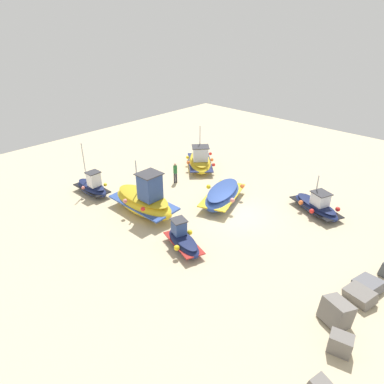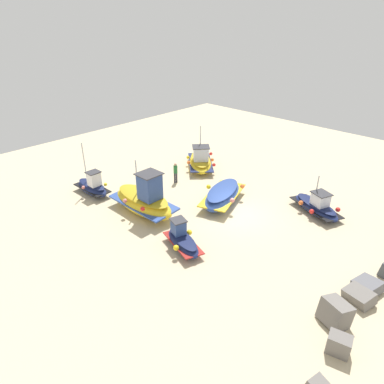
{
  "view_description": "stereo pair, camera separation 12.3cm",
  "coord_description": "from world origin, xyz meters",
  "px_view_note": "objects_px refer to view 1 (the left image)",
  "views": [
    {
      "loc": [
        16.92,
        11.83,
        12.19
      ],
      "look_at": [
        1.01,
        -3.24,
        0.9
      ],
      "focal_mm": 32.11,
      "sensor_mm": 36.0,
      "label": 1
    },
    {
      "loc": [
        16.83,
        11.92,
        12.19
      ],
      "look_at": [
        1.01,
        -3.24,
        0.9
      ],
      "focal_mm": 32.11,
      "sensor_mm": 36.0,
      "label": 2
    }
  ],
  "objects_px": {
    "fishing_boat_4": "(223,195)",
    "fishing_boat_0": "(92,187)",
    "fishing_boat_3": "(200,161)",
    "fishing_boat_2": "(183,241)",
    "person_walking": "(175,171)",
    "fishing_boat_5": "(144,200)",
    "fishing_boat_1": "(316,206)"
  },
  "relations": [
    {
      "from": "fishing_boat_2",
      "to": "fishing_boat_4",
      "type": "relative_size",
      "value": 0.64
    },
    {
      "from": "person_walking",
      "to": "fishing_boat_3",
      "type": "bearing_deg",
      "value": -57.28
    },
    {
      "from": "fishing_boat_1",
      "to": "fishing_boat_3",
      "type": "xyz_separation_m",
      "value": [
        -0.23,
        -11.07,
        0.16
      ]
    },
    {
      "from": "fishing_boat_2",
      "to": "fishing_boat_5",
      "type": "distance_m",
      "value": 4.96
    },
    {
      "from": "fishing_boat_2",
      "to": "fishing_boat_4",
      "type": "xyz_separation_m",
      "value": [
        -5.92,
        -1.83,
        0.09
      ]
    },
    {
      "from": "fishing_boat_0",
      "to": "fishing_boat_4",
      "type": "distance_m",
      "value": 9.9
    },
    {
      "from": "fishing_boat_0",
      "to": "fishing_boat_2",
      "type": "distance_m",
      "value": 9.86
    },
    {
      "from": "fishing_boat_4",
      "to": "fishing_boat_3",
      "type": "bearing_deg",
      "value": -142.02
    },
    {
      "from": "fishing_boat_0",
      "to": "fishing_boat_3",
      "type": "xyz_separation_m",
      "value": [
        -9.39,
        2.55,
        0.06
      ]
    },
    {
      "from": "fishing_boat_0",
      "to": "fishing_boat_2",
      "type": "relative_size",
      "value": 1.19
    },
    {
      "from": "person_walking",
      "to": "fishing_boat_0",
      "type": "bearing_deg",
      "value": 85.14
    },
    {
      "from": "fishing_boat_0",
      "to": "fishing_boat_3",
      "type": "height_order",
      "value": "fishing_boat_0"
    },
    {
      "from": "fishing_boat_4",
      "to": "fishing_boat_0",
      "type": "bearing_deg",
      "value": -72.97
    },
    {
      "from": "fishing_boat_4",
      "to": "fishing_boat_5",
      "type": "bearing_deg",
      "value": -50.5
    },
    {
      "from": "fishing_boat_0",
      "to": "fishing_boat_1",
      "type": "height_order",
      "value": "fishing_boat_0"
    },
    {
      "from": "fishing_boat_1",
      "to": "fishing_boat_3",
      "type": "distance_m",
      "value": 11.08
    },
    {
      "from": "fishing_boat_2",
      "to": "fishing_boat_5",
      "type": "xyz_separation_m",
      "value": [
        -1.09,
        -4.82,
        0.43
      ]
    },
    {
      "from": "fishing_boat_4",
      "to": "person_walking",
      "type": "xyz_separation_m",
      "value": [
        0.02,
        -4.9,
        0.37
      ]
    },
    {
      "from": "fishing_boat_4",
      "to": "fishing_boat_5",
      "type": "height_order",
      "value": "fishing_boat_5"
    },
    {
      "from": "fishing_boat_2",
      "to": "fishing_boat_3",
      "type": "bearing_deg",
      "value": -35.24
    },
    {
      "from": "fishing_boat_0",
      "to": "fishing_boat_2",
      "type": "xyz_separation_m",
      "value": [
        0.13,
        9.86,
        -0.09
      ]
    },
    {
      "from": "fishing_boat_0",
      "to": "person_walking",
      "type": "relative_size",
      "value": 2.31
    },
    {
      "from": "fishing_boat_1",
      "to": "fishing_boat_5",
      "type": "distance_m",
      "value": 11.88
    },
    {
      "from": "fishing_boat_3",
      "to": "fishing_boat_4",
      "type": "distance_m",
      "value": 6.55
    },
    {
      "from": "fishing_boat_0",
      "to": "fishing_boat_4",
      "type": "height_order",
      "value": "fishing_boat_0"
    },
    {
      "from": "fishing_boat_3",
      "to": "fishing_boat_4",
      "type": "bearing_deg",
      "value": 9.98
    },
    {
      "from": "fishing_boat_3",
      "to": "fishing_boat_2",
      "type": "bearing_deg",
      "value": -9.23
    },
    {
      "from": "fishing_boat_0",
      "to": "fishing_boat_1",
      "type": "relative_size",
      "value": 0.94
    },
    {
      "from": "fishing_boat_3",
      "to": "fishing_boat_5",
      "type": "bearing_deg",
      "value": -30.3
    },
    {
      "from": "fishing_boat_3",
      "to": "fishing_boat_4",
      "type": "height_order",
      "value": "fishing_boat_3"
    },
    {
      "from": "person_walking",
      "to": "fishing_boat_1",
      "type": "bearing_deg",
      "value": -138.52
    },
    {
      "from": "fishing_boat_0",
      "to": "person_walking",
      "type": "bearing_deg",
      "value": 59.85
    }
  ]
}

